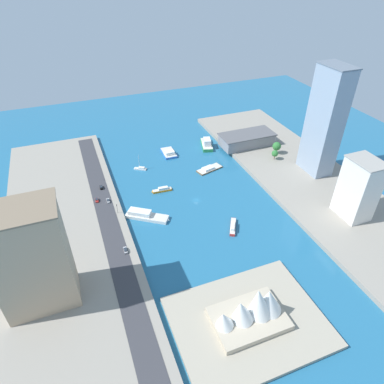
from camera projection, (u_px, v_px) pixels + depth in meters
The scene contains 23 objects.
ground_plane at pixel (196, 200), 230.15m from camera, with size 440.00×440.00×0.00m, color #23668E.
quay_west at pixel (301, 174), 254.15m from camera, with size 70.00×240.00×2.98m, color gray.
quay_east at pixel (66, 229), 204.42m from camera, with size 70.00×240.00×2.98m, color gray.
peninsula_point at pixel (248, 322), 153.73m from camera, with size 67.46×52.14×2.00m, color #A89E89.
road_strip at pixel (107, 217), 210.77m from camera, with size 11.63×228.00×0.15m, color #38383D.
sailboat_small_white at pixel (140, 168), 261.90m from camera, with size 9.72×7.11×12.69m.
ferry_white_commuter at pixel (145, 215), 213.99m from camera, with size 26.50×21.56×5.15m.
tugboat_red at pixel (233, 226), 206.33m from camera, with size 10.41×15.65×3.59m.
catamaran_blue at pixel (169, 153), 281.28m from camera, with size 10.34×19.83×4.29m.
barge_flat_brown at pixel (209, 169), 261.61m from camera, with size 21.90×12.79×2.58m.
ferry_green_doubledeck at pixel (207, 144), 291.53m from camera, with size 14.01×24.59×7.99m.
water_taxi_orange at pixel (162, 190), 238.10m from camera, with size 14.83×3.99×3.20m.
hotel_broad_white at pixel (358, 189), 202.10m from camera, with size 15.78×20.87×38.84m.
warehouse_low_gray at pixel (247, 139), 287.19m from camera, with size 46.23×21.23×9.88m.
tower_tall_glass at pixel (325, 122), 234.59m from camera, with size 15.32×24.93×77.04m.
apartment_midrise_tan at pixel (31, 259), 145.96m from camera, with size 32.26×21.80×53.80m.
sedan_silver at pixel (125, 250), 186.33m from camera, with size 1.98×4.93×1.70m.
van_white at pixel (108, 201), 223.19m from camera, with size 1.87×4.40×1.57m.
suv_black at pixel (101, 187), 235.76m from camera, with size 2.09×4.51×1.73m.
pickup_red at pixel (97, 200), 223.87m from camera, with size 2.18×4.46×1.58m.
traffic_light_waterfront at pixel (117, 207), 211.88m from camera, with size 0.36×0.36×6.50m.
opera_landmark at pixel (253, 309), 149.26m from camera, with size 33.84×22.84×20.37m.
park_tree_cluster at pixel (276, 148), 271.32m from camera, with size 12.51×13.88×9.99m.
Camera 1 is at (69.23, 170.59, 138.26)m, focal length 31.71 mm.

